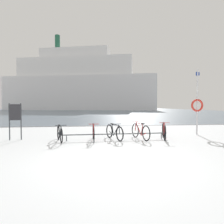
% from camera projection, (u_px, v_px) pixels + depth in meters
% --- Properties ---
extents(ground, '(80.00, 132.00, 0.08)m').
position_uv_depth(ground, '(90.00, 111.00, 59.22)').
color(ground, silver).
extents(bike_rack, '(5.01, 0.20, 0.31)m').
position_uv_depth(bike_rack, '(116.00, 134.00, 9.35)').
color(bike_rack, '#4C5156').
rests_on(bike_rack, ground).
extents(bicycle_0, '(0.58, 1.65, 0.78)m').
position_uv_depth(bicycle_0, '(60.00, 134.00, 8.97)').
color(bicycle_0, black).
rests_on(bicycle_0, ground).
extents(bicycle_1, '(0.46, 1.71, 0.81)m').
position_uv_depth(bicycle_1, '(94.00, 132.00, 9.24)').
color(bicycle_1, black).
rests_on(bicycle_1, ground).
extents(bicycle_2, '(0.69, 1.68, 0.79)m').
position_uv_depth(bicycle_2, '(114.00, 132.00, 9.46)').
color(bicycle_2, black).
rests_on(bicycle_2, ground).
extents(bicycle_3, '(0.56, 1.75, 0.84)m').
position_uv_depth(bicycle_3, '(140.00, 131.00, 9.56)').
color(bicycle_3, black).
rests_on(bicycle_3, ground).
extents(bicycle_4, '(0.64, 1.71, 0.83)m').
position_uv_depth(bicycle_4, '(164.00, 131.00, 9.66)').
color(bicycle_4, black).
rests_on(bicycle_4, ground).
extents(info_sign, '(0.55, 0.14, 1.73)m').
position_uv_depth(info_sign, '(15.00, 115.00, 9.34)').
color(info_sign, '#33383D').
rests_on(info_sign, ground).
extents(rescue_post, '(0.70, 0.11, 3.61)m').
position_uv_depth(rescue_post, '(197.00, 103.00, 10.97)').
color(rescue_post, silver).
rests_on(rescue_post, ground).
extents(ferry_ship, '(54.51, 23.39, 26.92)m').
position_uv_depth(ferry_ship, '(78.00, 85.00, 71.43)').
color(ferry_ship, white).
rests_on(ferry_ship, ground).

